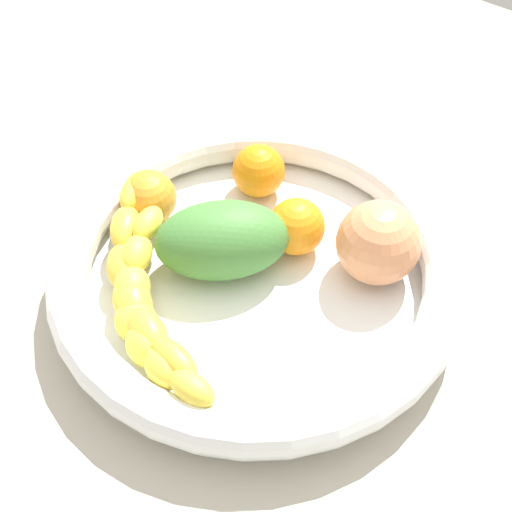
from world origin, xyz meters
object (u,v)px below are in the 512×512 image
fruit_bowl (256,269)px  banana_draped_left (136,278)px  mango_green (222,240)px  banana_draped_right (146,312)px  orange_front (296,227)px  peach_blush (378,243)px  orange_mid_left (151,196)px  orange_mid_right (259,171)px

fruit_bowl → banana_draped_left: banana_draped_left is taller
mango_green → banana_draped_left: bearing=154.4°
banana_draped_right → orange_front: orange_front is taller
fruit_bowl → mango_green: 4.05cm
peach_blush → orange_mid_left: bearing=108.4°
banana_draped_right → fruit_bowl: bearing=-20.2°
fruit_bowl → orange_mid_right: size_ratio=7.05×
banana_draped_left → orange_mid_right: bearing=-0.6°
banana_draped_left → orange_mid_left: orange_mid_left is taller
orange_front → fruit_bowl: bearing=173.0°
banana_draped_right → mango_green: mango_green is taller
orange_mid_right → mango_green: (-9.99, -3.39, 0.79)cm
orange_mid_left → banana_draped_right: bearing=-139.1°
fruit_bowl → orange_mid_right: 11.62cm
orange_mid_left → orange_mid_right: bearing=-33.7°
orange_front → orange_mid_left: size_ratio=1.00×
orange_mid_right → fruit_bowl: bearing=-144.4°
fruit_bowl → banana_draped_left: 10.74cm
orange_front → mango_green: 7.21cm
orange_front → banana_draped_right: bearing=164.2°
banana_draped_right → banana_draped_left: bearing=55.3°
banana_draped_left → banana_draped_right: (-2.17, -3.13, -0.04)cm
orange_mid_left → fruit_bowl: bearing=-91.0°
banana_draped_left → peach_blush: (15.25, -15.05, 1.02)cm
fruit_bowl → peach_blush: 11.17cm
fruit_bowl → orange_mid_left: size_ratio=6.93×
banana_draped_right → orange_mid_right: 19.84cm
peach_blush → orange_front: bearing=103.7°
fruit_bowl → mango_green: (-0.61, 3.33, 2.22)cm
banana_draped_right → peach_blush: bearing=-34.4°
fruit_bowl → orange_mid_right: (9.38, 6.72, 1.43)cm
mango_green → peach_blush: size_ratio=1.59×
mango_green → banana_draped_right: bearing=177.4°
orange_mid_left → orange_mid_right: (9.16, -6.11, -0.04)cm
orange_front → orange_mid_right: bearing=61.3°
fruit_bowl → banana_draped_left: bearing=139.5°
banana_draped_left → banana_draped_right: bearing=-124.7°
orange_mid_left → orange_mid_right: same height
fruit_bowl → orange_mid_left: orange_mid_left is taller
banana_draped_left → mango_green: 8.30cm
fruit_bowl → banana_draped_right: (-10.24, 3.77, 1.54)cm
banana_draped_left → fruit_bowl: bearing=-40.5°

